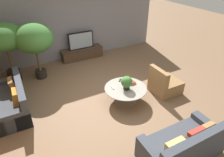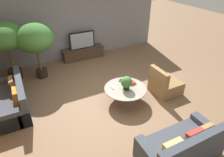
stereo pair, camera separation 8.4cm
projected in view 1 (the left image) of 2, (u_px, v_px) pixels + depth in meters
name	position (u px, v px, depth m)	size (l,w,h in m)	color
ground_plane	(109.00, 98.00, 5.94)	(24.00, 24.00, 0.00)	brown
back_wall_stone	(70.00, 21.00, 7.62)	(7.40, 0.12, 3.00)	gray
media_console	(82.00, 53.00, 8.15)	(1.68, 0.50, 0.43)	#473323
television	(81.00, 41.00, 7.87)	(1.01, 0.13, 0.67)	black
coffee_table	(125.00, 92.00, 5.65)	(1.19, 1.19, 0.45)	#756656
couch_by_wall	(11.00, 101.00, 5.33)	(0.84, 1.87, 0.84)	#3D424C
couch_near_entry	(183.00, 146.00, 4.06)	(1.72, 0.84, 0.84)	#3D424C
armchair_wicker	(164.00, 84.00, 6.06)	(0.80, 0.76, 0.86)	olive
potted_palm_tall	(4.00, 39.00, 6.08)	(1.26, 1.26, 1.93)	black
potted_palm_corner	(34.00, 39.00, 6.23)	(1.23, 1.23, 1.89)	black
potted_plant_tabletop	(127.00, 82.00, 5.43)	(0.32, 0.32, 0.39)	black
book_stack	(131.00, 82.00, 5.79)	(0.19, 0.27, 0.06)	gold
remote_black	(120.00, 80.00, 5.92)	(0.04, 0.16, 0.02)	black
remote_silver	(113.00, 88.00, 5.57)	(0.04, 0.16, 0.02)	gray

